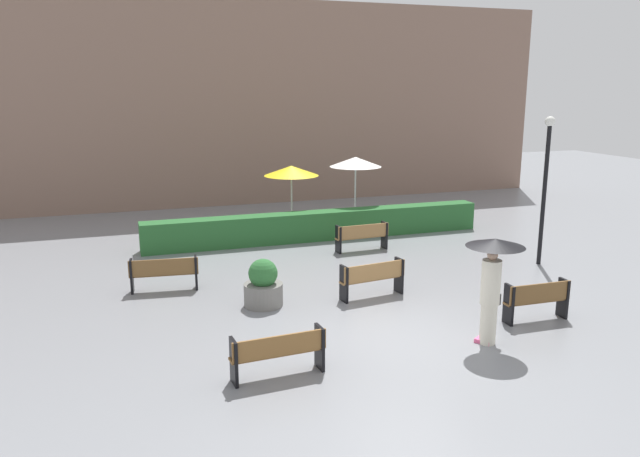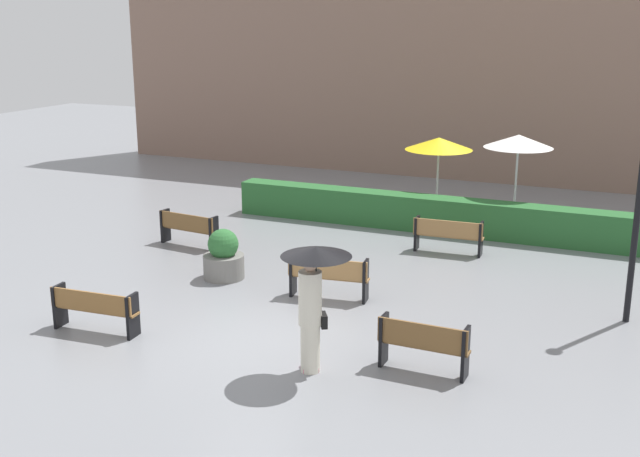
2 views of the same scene
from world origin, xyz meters
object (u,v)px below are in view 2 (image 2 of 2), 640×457
at_px(bench_far_left, 188,227).
at_px(bench_near_right, 423,343).
at_px(pedestrian_with_umbrella, 313,287).
at_px(lamp_post, 640,191).
at_px(bench_back_row, 448,234).
at_px(patio_umbrella_yellow, 439,144).
at_px(patio_umbrella_white, 518,141).
at_px(bench_near_left, 94,307).
at_px(bench_mid_center, 328,275).
at_px(planter_pot, 224,257).

distance_m(bench_far_left, bench_near_right, 8.87).
distance_m(pedestrian_with_umbrella, lamp_post, 6.46).
bearing_deg(bench_near_right, bench_back_row, 101.17).
relative_size(patio_umbrella_yellow, patio_umbrella_white, 0.90).
bearing_deg(patio_umbrella_white, bench_near_left, -118.26).
distance_m(bench_near_left, patio_umbrella_yellow, 11.66).
height_order(bench_back_row, pedestrian_with_umbrella, pedestrian_with_umbrella).
xyz_separation_m(bench_mid_center, bench_far_left, (-4.75, 2.12, -0.02)).
distance_m(bench_back_row, patio_umbrella_yellow, 4.08).
bearing_deg(bench_near_left, patio_umbrella_yellow, 72.64).
distance_m(bench_near_right, patio_umbrella_yellow, 10.69).
xyz_separation_m(bench_mid_center, planter_pot, (-2.65, 0.29, -0.04)).
xyz_separation_m(bench_back_row, lamp_post, (4.28, -3.00, 2.06)).
bearing_deg(lamp_post, bench_back_row, 144.98).
bearing_deg(planter_pot, lamp_post, 5.73).
bearing_deg(bench_mid_center, planter_pot, 173.70).
bearing_deg(pedestrian_with_umbrella, bench_mid_center, 108.80).
distance_m(bench_far_left, bench_near_left, 5.67).
bearing_deg(bench_back_row, planter_pot, -136.82).
bearing_deg(bench_far_left, patio_umbrella_yellow, 48.33).
height_order(bench_mid_center, bench_back_row, bench_mid_center).
height_order(bench_far_left, lamp_post, lamp_post).
bearing_deg(patio_umbrella_white, planter_pot, -126.14).
height_order(lamp_post, patio_umbrella_white, lamp_post).
height_order(bench_far_left, patio_umbrella_yellow, patio_umbrella_yellow).
distance_m(bench_far_left, lamp_post, 10.72).
bearing_deg(bench_mid_center, patio_umbrella_white, 71.31).
xyz_separation_m(bench_near_left, lamp_post, (8.99, 4.49, 2.08)).
bearing_deg(patio_umbrella_yellow, bench_mid_center, -91.37).
bearing_deg(pedestrian_with_umbrella, lamp_post, 43.51).
bearing_deg(lamp_post, pedestrian_with_umbrella, -136.49).
bearing_deg(patio_umbrella_white, bench_near_right, -88.28).
bearing_deg(bench_near_right, patio_umbrella_white, 91.72).
distance_m(bench_far_left, bench_back_row, 6.51).
xyz_separation_m(bench_far_left, lamp_post, (10.47, -0.99, 2.06)).
bearing_deg(planter_pot, bench_back_row, 43.18).
bearing_deg(bench_near_left, pedestrian_with_umbrella, 1.38).
distance_m(bench_mid_center, patio_umbrella_white, 7.93).
relative_size(lamp_post, patio_umbrella_white, 1.64).
relative_size(pedestrian_with_umbrella, lamp_post, 0.51).
relative_size(planter_pot, patio_umbrella_yellow, 0.49).
height_order(planter_pot, lamp_post, lamp_post).
height_order(bench_near_right, pedestrian_with_umbrella, pedestrian_with_umbrella).
relative_size(pedestrian_with_umbrella, planter_pot, 1.90).
height_order(bench_mid_center, planter_pot, planter_pot).
xyz_separation_m(bench_mid_center, lamp_post, (5.72, 1.13, 2.04)).
bearing_deg(patio_umbrella_yellow, bench_near_left, -107.36).
distance_m(planter_pot, lamp_post, 8.67).
bearing_deg(bench_far_left, bench_near_left, -74.80).
distance_m(bench_near_left, bench_back_row, 8.84).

